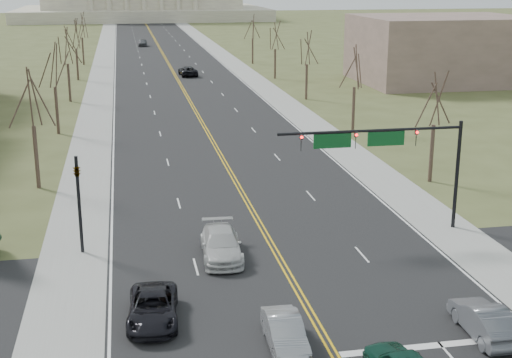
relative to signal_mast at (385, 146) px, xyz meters
name	(u,v)px	position (x,y,z in m)	size (l,w,h in m)	color
ground	(328,344)	(-7.45, -13.50, -5.76)	(600.00, 600.00, 0.00)	#444C26
road	(167,62)	(-7.45, 96.50, -5.76)	(20.00, 380.00, 0.01)	black
cross_road	(297,289)	(-7.45, -7.50, -5.76)	(120.00, 14.00, 0.01)	black
sidewalk_left	(103,63)	(-19.45, 96.50, -5.75)	(4.00, 380.00, 0.03)	gray
sidewalk_right	(229,60)	(4.55, 96.50, -5.75)	(4.00, 380.00, 0.03)	gray
center_line	(167,62)	(-7.45, 96.50, -5.75)	(0.42, 380.00, 0.01)	gold
edge_line_left	(115,63)	(-17.25, 96.50, -5.75)	(0.15, 380.00, 0.01)	silver
edge_line_right	(218,61)	(2.35, 96.50, -5.75)	(0.15, 380.00, 0.01)	silver
stop_bar	(441,345)	(-2.45, -14.50, -5.75)	(9.50, 0.50, 0.01)	silver
signal_mast	(385,146)	(0.00, 0.00, 0.00)	(12.12, 0.44, 7.20)	black
signal_left	(78,194)	(-18.95, 0.00, -2.05)	(0.32, 0.36, 6.00)	black
tree_r_0	(435,101)	(8.05, 10.50, 0.79)	(3.74, 3.74, 8.50)	#35251F
tree_l_0	(31,100)	(-22.95, 14.50, 1.18)	(3.96, 3.96, 9.00)	#35251F
tree_r_1	(355,69)	(8.05, 30.50, 0.79)	(3.74, 3.74, 8.50)	#35251F
tree_l_1	(54,68)	(-22.95, 34.50, 1.18)	(3.96, 3.96, 9.00)	#35251F
tree_r_2	(307,50)	(8.05, 50.50, 0.79)	(3.74, 3.74, 8.50)	#35251F
tree_l_2	(67,48)	(-22.95, 54.50, 1.18)	(3.96, 3.96, 9.00)	#35251F
tree_r_3	(275,37)	(8.05, 70.50, 0.79)	(3.74, 3.74, 8.50)	#35251F
tree_l_3	(75,36)	(-22.95, 74.50, 1.18)	(3.96, 3.96, 9.00)	#35251F
tree_r_4	(253,28)	(8.05, 90.50, 0.79)	(3.74, 3.74, 8.50)	#35251F
tree_l_4	(81,27)	(-22.95, 94.50, 1.18)	(3.96, 3.96, 9.00)	#35251F
bldg_right_mass	(441,49)	(32.55, 62.50, -0.76)	(25.00, 20.00, 10.00)	brown
car_nb_outer_lead	(484,320)	(-0.12, -14.03, -4.97)	(1.65, 4.73, 1.56)	#55585E
car_sb_inner_lead	(285,333)	(-9.46, -13.43, -5.02)	(1.54, 4.41, 1.45)	gray
car_sb_outer_lead	(153,308)	(-15.16, -9.77, -5.03)	(2.37, 5.14, 1.43)	black
car_sb_inner_second	(221,244)	(-10.80, -2.36, -4.93)	(2.29, 5.63, 1.63)	#B7B7B7
car_far_nb	(188,71)	(-5.40, 76.19, -4.96)	(2.63, 5.71, 1.59)	black
car_far_sb	(143,43)	(-11.02, 127.89, -4.92)	(1.97, 4.89, 1.67)	#494C50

